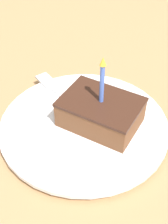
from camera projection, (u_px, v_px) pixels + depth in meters
ground_plane at (66, 139)px, 0.54m from camera, size 2.40×2.40×0.04m
plate at (84, 126)px, 0.52m from camera, size 0.28×0.28×0.02m
cake_slice at (101, 112)px, 0.50m from camera, size 0.09×0.12×0.13m
fork at (60, 94)px, 0.57m from camera, size 0.09×0.16×0.00m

